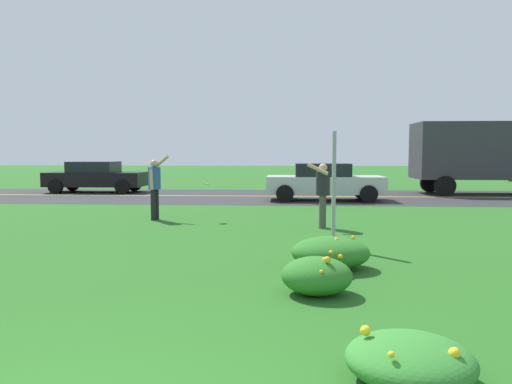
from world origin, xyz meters
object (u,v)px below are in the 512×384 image
Objects in this scene: car_black_center_left at (96,177)px; box_truck_tan at (488,154)px; car_silver_center_right at (324,181)px; sign_post_near_path at (334,190)px; frisbee_lime at (207,184)px; person_thrower_blue_shirt at (155,184)px; person_catcher_dark_shirt at (323,190)px.

car_black_center_left is 17.98m from box_truck_tan.
car_black_center_left and car_silver_center_right have the same top height.
sign_post_near_path is 9.26× the size of frisbee_lime.
person_thrower_blue_shirt is 0.40× the size of car_black_center_left.
sign_post_near_path is at bearing -52.56° from car_black_center_left.
car_silver_center_right is at bearing 85.22° from person_catcher_dark_shirt.
box_truck_tan is at bearing 0.00° from car_black_center_left.
car_black_center_left is at bearing 133.50° from person_catcher_dark_shirt.
box_truck_tan is (7.51, 3.29, 1.06)m from car_silver_center_right.
car_silver_center_right is (0.59, 7.08, -0.21)m from person_catcher_dark_shirt.
box_truck_tan is at bearing 57.89° from sign_post_near_path.
car_silver_center_right reaches higher than frisbee_lime.
person_thrower_blue_shirt is (-4.53, 3.69, -0.13)m from sign_post_near_path.
person_catcher_dark_shirt reaches higher than car_silver_center_right.
box_truck_tan is (11.15, 9.29, 0.80)m from frisbee_lime.
person_catcher_dark_shirt is at bearing -94.78° from car_silver_center_right.
box_truck_tan reaches higher than frisbee_lime.
frisbee_lime is 7.03m from car_silver_center_right.
sign_post_near_path is at bearing -89.48° from person_catcher_dark_shirt.
car_silver_center_right is (0.57, 9.59, -0.39)m from sign_post_near_path.
box_truck_tan is at bearing 39.79° from frisbee_lime.
sign_post_near_path is at bearing -93.39° from car_silver_center_right.
box_truck_tan is (12.62, 9.19, 0.80)m from person_thrower_blue_shirt.
car_silver_center_right is at bearing 86.61° from sign_post_near_path.
person_thrower_blue_shirt is 7.34× the size of frisbee_lime.
car_silver_center_right is 8.27m from box_truck_tan.
box_truck_tan reaches higher than person_catcher_dark_shirt.
frisbee_lime is at bearing 130.54° from sign_post_near_path.
box_truck_tan is at bearing 51.98° from person_catcher_dark_shirt.
sign_post_near_path is at bearing -39.16° from person_thrower_blue_shirt.
person_catcher_dark_shirt is 7.11m from car_silver_center_right.
sign_post_near_path is 16.23m from car_black_center_left.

